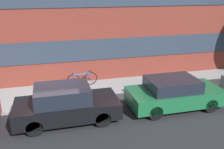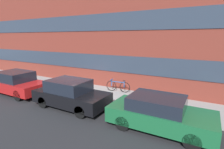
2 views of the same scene
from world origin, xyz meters
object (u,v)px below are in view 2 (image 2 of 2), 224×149
Objects in this scene: parked_car_black at (71,94)px; parked_car_green at (159,113)px; fire_hydrant at (33,81)px; bicycle at (118,86)px; parked_car_red at (17,83)px.

parked_car_green is (4.50, 0.00, -0.04)m from parked_car_black.
parked_car_black reaches higher than fire_hydrant.
parked_car_green reaches higher than fire_hydrant.
bicycle reaches higher than fire_hydrant.
parked_car_black is at bearing 180.00° from parked_car_green.
parked_car_green is at bearing -8.63° from fire_hydrant.
fire_hydrant is 6.17m from bicycle.
bicycle is (-3.44, 3.18, -0.17)m from parked_car_green.
fire_hydrant is 0.43× the size of bicycle.
parked_car_red reaches higher than bicycle.
parked_car_green is 2.49× the size of bicycle.
parked_car_red is 1.02× the size of parked_car_green.
parked_car_red is 5.94× the size of fire_hydrant.
parked_car_red is at bearing 22.92° from bicycle.
fire_hydrant is at bearing 104.02° from parked_car_red.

